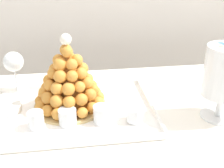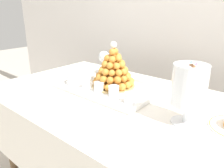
{
  "view_description": "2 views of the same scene",
  "coord_description": "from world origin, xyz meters",
  "views": [
    {
      "loc": [
        -0.23,
        -0.77,
        1.25
      ],
      "look_at": [
        -0.12,
        -0.01,
        0.88
      ],
      "focal_mm": 44.79,
      "sensor_mm": 36.0,
      "label": 1
    },
    {
      "loc": [
        0.52,
        -0.83,
        1.19
      ],
      "look_at": [
        -0.15,
        -0.04,
        0.83
      ],
      "focal_mm": 35.02,
      "sensor_mm": 36.0,
      "label": 2
    }
  ],
  "objects": [
    {
      "name": "buffet_table",
      "position": [
        0.0,
        0.0,
        0.64
      ],
      "size": [
        1.74,
        0.86,
        0.74
      ],
      "color": "brown",
      "rests_on": "ground_plane"
    },
    {
      "name": "wine_glass",
      "position": [
        -0.45,
        0.24,
        0.87
      ],
      "size": [
        0.07,
        0.07,
        0.17
      ],
      "color": "silver",
      "rests_on": "buffet_table"
    },
    {
      "name": "dessert_cup_mid_right",
      "position": [
        -0.15,
        -0.02,
        0.78
      ],
      "size": [
        0.06,
        0.06,
        0.06
      ],
      "color": "silver",
      "rests_on": "serving_tray"
    },
    {
      "name": "dessert_cup_centre",
      "position": [
        -0.26,
        -0.02,
        0.77
      ],
      "size": [
        0.06,
        0.06,
        0.05
      ],
      "color": "silver",
      "rests_on": "serving_tray"
    },
    {
      "name": "serving_tray",
      "position": [
        -0.25,
        0.06,
        0.75
      ],
      "size": [
        0.57,
        0.39,
        0.02
      ],
      "color": "white",
      "rests_on": "buffet_table"
    },
    {
      "name": "croquembouche",
      "position": [
        -0.25,
        0.09,
        0.85
      ],
      "size": [
        0.25,
        0.25,
        0.26
      ],
      "color": "tan",
      "rests_on": "serving_tray"
    },
    {
      "name": "dessert_cup_right",
      "position": [
        -0.05,
        -0.03,
        0.77
      ],
      "size": [
        0.05,
        0.05,
        0.05
      ],
      "color": "silver",
      "rests_on": "serving_tray"
    },
    {
      "name": "creme_brulee_ramekin",
      "position": [
        -0.46,
        0.09,
        0.76
      ],
      "size": [
        0.08,
        0.08,
        0.02
      ],
      "color": "white",
      "rests_on": "serving_tray"
    },
    {
      "name": "dessert_cup_mid_left",
      "position": [
        -0.36,
        -0.02,
        0.78
      ],
      "size": [
        0.05,
        0.05,
        0.05
      ],
      "color": "silver",
      "rests_on": "serving_tray"
    }
  ]
}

